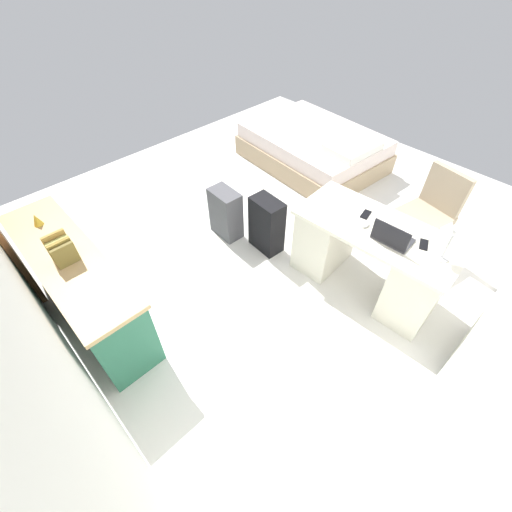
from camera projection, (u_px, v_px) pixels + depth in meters
ground_plane at (290, 238)px, 4.04m from camera, size 5.99×5.99×0.00m
desk at (369, 256)px, 3.28m from camera, size 1.48×0.75×0.75m
office_chair at (426, 218)px, 3.64m from camera, size 0.54×0.54×0.94m
credenza at (81, 286)px, 3.04m from camera, size 1.80×0.48×0.76m
bed at (314, 148)px, 5.03m from camera, size 2.00×1.54×0.58m
suitcase_black at (267, 225)px, 3.72m from camera, size 0.37×0.24×0.63m
suitcase_spare_grey at (226, 213)px, 3.89m from camera, size 0.37×0.23×0.58m
laptop at (392, 237)px, 2.86m from camera, size 0.32×0.24×0.21m
computer_mouse at (366, 224)px, 3.03m from camera, size 0.07×0.10×0.03m
cell_phone_near_laptop at (424, 244)px, 2.86m from camera, size 0.11×0.15×0.01m
cell_phone_by_mouse at (366, 214)px, 3.14m from camera, size 0.09×0.15×0.01m
desk_lamp at (449, 232)px, 2.60m from camera, size 0.16×0.11×0.34m
book_row at (62, 250)px, 2.66m from camera, size 0.15×0.17×0.24m
figurine_small at (36, 220)px, 2.99m from camera, size 0.08×0.08×0.11m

